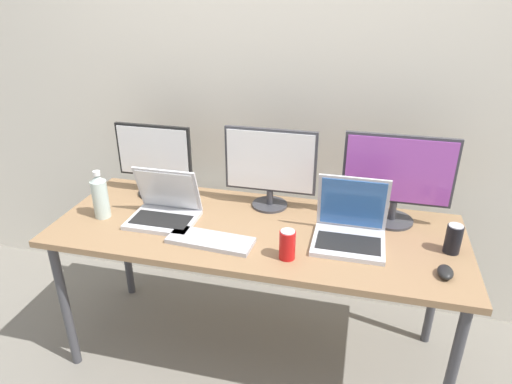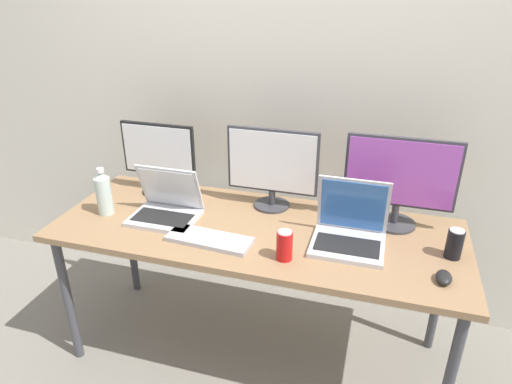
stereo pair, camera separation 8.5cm
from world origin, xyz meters
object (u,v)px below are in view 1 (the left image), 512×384
Objects in this scene: monitor_left at (154,158)px; soda_can_by_laptop at (287,245)px; monitor_right at (398,176)px; work_desk at (256,239)px; laptop_secondary at (350,227)px; keyboard_main at (210,240)px; soda_can_near_keyboard at (454,239)px; monitor_center at (270,166)px; mouse_by_keyboard at (445,272)px; water_bottle at (100,196)px; laptop_silver at (165,208)px.

soda_can_by_laptop is at bearing -29.55° from monitor_left.
monitor_left is at bearing 179.03° from monitor_right.
laptop_secondary reaches higher than work_desk.
keyboard_main is 2.94× the size of soda_can_near_keyboard.
monitor_center reaches higher than work_desk.
keyboard_main is at bearing -179.18° from mouse_by_keyboard.
monitor_right is at bearing 44.86° from soda_can_by_laptop.
soda_can_near_keyboard is (1.56, 0.07, -0.04)m from water_bottle.
monitor_left is 1.31× the size of laptop_secondary.
keyboard_main is at bearing -42.92° from monitor_left.
keyboard_main is at bearing -170.58° from soda_can_near_keyboard.
monitor_center is 1.45× the size of laptop_silver.
water_bottle is (-1.33, -0.28, -0.12)m from monitor_right.
laptop_silver reaches higher than soda_can_near_keyboard.
monitor_left is at bearing 158.68° from work_desk.
soda_can_near_keyboard is (0.83, -0.00, 0.12)m from work_desk.
laptop_silver is at bearing 9.47° from water_bottle.
laptop_silver is 1.01× the size of laptop_secondary.
soda_can_near_keyboard is at bearing 0.34° from laptop_secondary.
soda_can_near_keyboard is (0.42, 0.00, -0.00)m from laptop_secondary.
mouse_by_keyboard is 0.73× the size of soda_can_by_laptop.
keyboard_main is at bearing 173.80° from soda_can_by_laptop.
laptop_silver is 2.43× the size of soda_can_by_laptop.
monitor_center reaches higher than keyboard_main.
keyboard_main is 2.94× the size of soda_can_by_laptop.
water_bottle is 1.86× the size of soda_can_by_laptop.
mouse_by_keyboard is (0.79, -0.18, 0.08)m from work_desk.
monitor_left is 1.45m from soda_can_near_keyboard.
monitor_center is 3.51× the size of soda_can_by_laptop.
monitor_right is (1.19, -0.02, 0.03)m from monitor_left.
monitor_right is (0.58, -0.02, 0.01)m from monitor_center.
monitor_center is 1.46× the size of laptop_secondary.
keyboard_main reaches higher than work_desk.
keyboard_main is at bearing -153.42° from monitor_right.
mouse_by_keyboard is at bearing -4.28° from water_bottle.
laptop_silver is at bearing 155.54° from keyboard_main.
monitor_center is 0.81m from water_bottle.
mouse_by_keyboard is 1.53m from water_bottle.
work_desk is 0.24m from keyboard_main.
monitor_left is at bearing 164.98° from mouse_by_keyboard.
water_bottle reaches higher than soda_can_near_keyboard.
laptop_silver reaches higher than soda_can_by_laptop.
monitor_left reaches higher than keyboard_main.
laptop_secondary is at bearing 19.79° from keyboard_main.
laptop_silver is at bearing 163.16° from soda_can_by_laptop.
soda_can_near_keyboard is at bearing 77.57° from mouse_by_keyboard.
keyboard_main is (-0.17, -0.40, -0.21)m from monitor_center.
monitor_left is 1.19m from monitor_right.
monitor_center is at bearing 178.39° from monitor_right.
monitor_left reaches higher than laptop_secondary.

